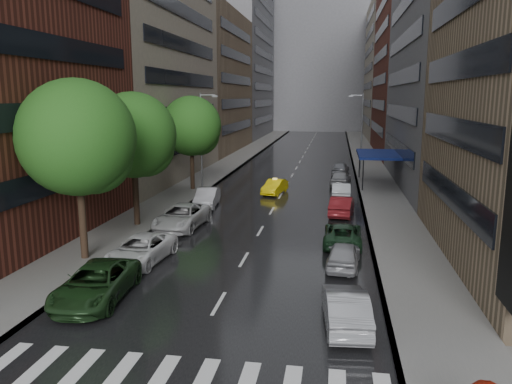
{
  "coord_description": "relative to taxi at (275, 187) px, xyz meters",
  "views": [
    {
      "loc": [
        4.84,
        -15.86,
        8.88
      ],
      "look_at": [
        0.0,
        14.21,
        3.0
      ],
      "focal_mm": 35.0,
      "sensor_mm": 36.0,
      "label": 1
    }
  ],
  "objects": [
    {
      "name": "ground",
      "position": [
        0.62,
        -28.95,
        -0.66
      ],
      "size": [
        220.0,
        220.0,
        0.0
      ],
      "primitive_type": "plane",
      "color": "gray",
      "rests_on": "ground"
    },
    {
      "name": "buildings_left",
      "position": [
        -14.38,
        29.84,
        15.32
      ],
      "size": [
        8.0,
        108.0,
        38.0
      ],
      "color": "maroon",
      "rests_on": "ground"
    },
    {
      "name": "tree_mid",
      "position": [
        -7.98,
        -13.07,
        5.62
      ],
      "size": [
        5.76,
        5.76,
        9.18
      ],
      "color": "#382619",
      "rests_on": "ground"
    },
    {
      "name": "road",
      "position": [
        0.62,
        21.05,
        -0.66
      ],
      "size": [
        14.0,
        140.0,
        0.01
      ],
      "primitive_type": "cube",
      "color": "black",
      "rests_on": "ground"
    },
    {
      "name": "taxi",
      "position": [
        0.0,
        0.0,
        0.0
      ],
      "size": [
        2.18,
        4.24,
        1.33
      ],
      "primitive_type": "imported",
      "rotation": [
        0.0,
        0.0,
        -0.2
      ],
      "color": "yellow",
      "rests_on": "ground"
    },
    {
      "name": "buildings_right",
      "position": [
        15.62,
        27.75,
        14.37
      ],
      "size": [
        8.05,
        109.1,
        36.0
      ],
      "color": "#937A5B",
      "rests_on": "ground"
    },
    {
      "name": "building_far",
      "position": [
        0.62,
        89.05,
        15.34
      ],
      "size": [
        40.0,
        14.0,
        32.0
      ],
      "primitive_type": "cube",
      "color": "slate",
      "rests_on": "ground"
    },
    {
      "name": "sidewalk_left",
      "position": [
        -8.38,
        21.05,
        -0.59
      ],
      "size": [
        4.0,
        140.0,
        0.15
      ],
      "primitive_type": "cube",
      "color": "gray",
      "rests_on": "ground"
    },
    {
      "name": "awning",
      "position": [
        9.6,
        6.05,
        2.47
      ],
      "size": [
        4.0,
        8.0,
        3.12
      ],
      "color": "navy",
      "rests_on": "sidewalk_right"
    },
    {
      "name": "street_lamp_right",
      "position": [
        8.34,
        16.05,
        4.22
      ],
      "size": [
        1.74,
        0.22,
        9.0
      ],
      "color": "gray",
      "rests_on": "sidewalk_right"
    },
    {
      "name": "parked_cars_right",
      "position": [
        6.02,
        -7.16,
        0.07
      ],
      "size": [
        2.34,
        43.39,
        1.59
      ],
      "color": "gray",
      "rests_on": "ground"
    },
    {
      "name": "tree_near",
      "position": [
        -7.98,
        -20.44,
        6.06
      ],
      "size": [
        6.16,
        6.16,
        9.82
      ],
      "color": "#382619",
      "rests_on": "ground"
    },
    {
      "name": "sidewalk_right",
      "position": [
        9.62,
        21.05,
        -0.59
      ],
      "size": [
        4.0,
        140.0,
        0.15
      ],
      "primitive_type": "cube",
      "color": "gray",
      "rests_on": "ground"
    },
    {
      "name": "tree_far",
      "position": [
        -7.98,
        0.54,
        5.44
      ],
      "size": [
        5.6,
        5.6,
        8.92
      ],
      "color": "#382619",
      "rests_on": "ground"
    },
    {
      "name": "street_lamp_left",
      "position": [
        -7.1,
        1.05,
        4.22
      ],
      "size": [
        1.74,
        0.22,
        9.0
      ],
      "color": "gray",
      "rests_on": "sidewalk_left"
    },
    {
      "name": "parked_cars_left",
      "position": [
        -4.78,
        -17.47,
        0.11
      ],
      "size": [
        3.03,
        24.46,
        1.6
      ],
      "color": "#1A3618",
      "rests_on": "ground"
    },
    {
      "name": "crosswalk",
      "position": [
        0.82,
        -30.95,
        -0.65
      ],
      "size": [
        13.15,
        2.8,
        0.01
      ],
      "color": "silver",
      "rests_on": "ground"
    }
  ]
}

